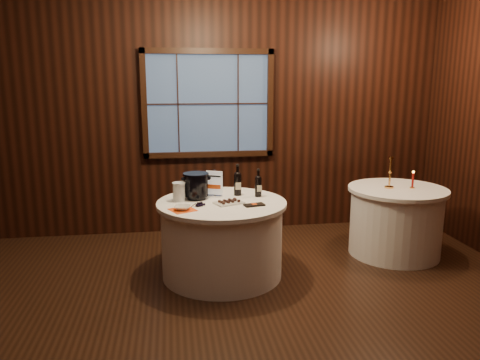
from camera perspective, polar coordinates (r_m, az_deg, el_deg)
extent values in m
plane|color=black|center=(3.98, -0.51, -17.15)|extent=(6.00, 6.00, 0.00)
cube|color=black|center=(5.97, -3.90, 7.84)|extent=(6.00, 0.02, 3.00)
cube|color=#3B527C|center=(5.93, -3.90, 9.26)|extent=(1.50, 0.01, 1.20)
cylinder|color=white|center=(4.73, -2.21, -7.38)|extent=(1.20, 1.20, 0.73)
cylinder|color=white|center=(4.62, -2.25, -2.87)|extent=(1.28, 1.28, 0.04)
cylinder|color=white|center=(5.57, 18.40, -4.97)|extent=(1.00, 1.00, 0.73)
cylinder|color=white|center=(5.48, 18.67, -1.12)|extent=(1.08, 1.08, 0.04)
cube|color=silver|center=(4.81, -3.08, -1.93)|extent=(0.17, 0.13, 0.01)
cube|color=silver|center=(4.78, -3.10, -0.31)|extent=(0.02, 0.02, 0.26)
cube|color=white|center=(4.77, -3.09, -0.34)|extent=(0.16, 0.08, 0.25)
cylinder|color=black|center=(4.83, -0.30, -0.65)|extent=(0.08, 0.08, 0.21)
sphere|color=black|center=(4.81, -0.30, 0.58)|extent=(0.08, 0.08, 0.08)
cylinder|color=black|center=(4.80, -0.30, 1.25)|extent=(0.03, 0.03, 0.09)
cylinder|color=black|center=(4.79, -0.30, 1.81)|extent=(0.03, 0.03, 0.02)
cube|color=beige|center=(4.80, -0.23, -0.75)|extent=(0.06, 0.00, 0.07)
cylinder|color=black|center=(4.79, 2.24, -0.95)|extent=(0.07, 0.07, 0.19)
sphere|color=black|center=(4.76, 2.25, 0.14)|extent=(0.07, 0.07, 0.07)
cylinder|color=black|center=(4.75, 2.25, 0.74)|extent=(0.03, 0.03, 0.08)
cylinder|color=black|center=(4.75, 2.25, 1.23)|extent=(0.03, 0.03, 0.02)
cube|color=beige|center=(4.75, 2.31, -1.04)|extent=(0.05, 0.01, 0.06)
cylinder|color=black|center=(4.73, -5.33, -2.10)|extent=(0.19, 0.19, 0.03)
cylinder|color=black|center=(4.70, -5.36, -0.67)|extent=(0.24, 0.24, 0.21)
cylinder|color=black|center=(4.68, -5.39, 0.70)|extent=(0.26, 0.26, 0.02)
cube|color=silver|center=(4.53, -1.37, -2.81)|extent=(0.32, 0.27, 0.02)
cube|color=black|center=(4.46, 1.74, -3.05)|extent=(0.21, 0.14, 0.02)
cylinder|color=#352A13|center=(4.44, -5.69, -3.02)|extent=(0.06, 0.03, 0.03)
cylinder|color=silver|center=(4.65, -7.44, -1.49)|extent=(0.12, 0.12, 0.18)
cylinder|color=silver|center=(4.62, -7.47, -0.37)|extent=(0.13, 0.13, 0.01)
torus|color=silver|center=(4.64, -6.68, -1.36)|extent=(0.09, 0.05, 0.09)
cube|color=#F75114|center=(4.34, -7.01, -3.63)|extent=(0.28, 0.28, 0.00)
imported|color=silver|center=(4.34, -7.02, -3.38)|extent=(0.17, 0.17, 0.04)
cylinder|color=gold|center=(5.44, 17.72, -0.84)|extent=(0.10, 0.10, 0.02)
cylinder|color=gold|center=(5.40, 17.83, 0.84)|extent=(0.02, 0.02, 0.31)
cylinder|color=gold|center=(5.37, 17.94, 2.58)|extent=(0.05, 0.05, 0.03)
cylinder|color=gold|center=(5.50, 20.25, -0.89)|extent=(0.05, 0.05, 0.01)
cylinder|color=#98110B|center=(5.48, 20.32, -0.02)|extent=(0.02, 0.02, 0.16)
sphere|color=#FFB23F|center=(5.47, 20.39, 0.93)|extent=(0.02, 0.02, 0.02)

